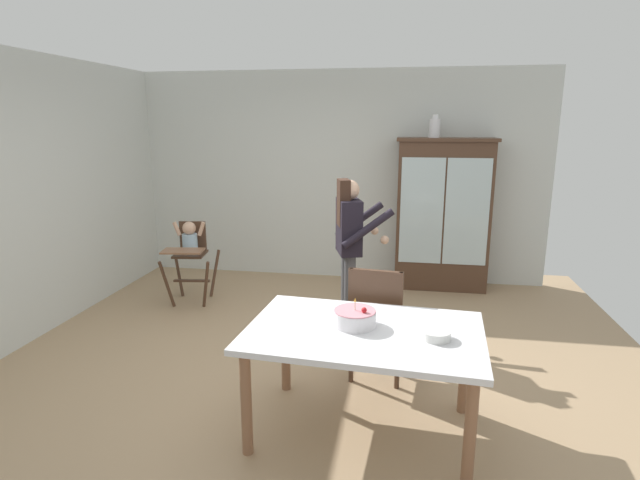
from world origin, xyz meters
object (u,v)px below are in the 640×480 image
serving_bowl (436,335)px  dining_chair_far_side (377,316)px  adult_person (350,238)px  ceramic_vase (435,127)px  china_cabinet (443,214)px  dining_table (364,342)px  birthday_cake (355,318)px  high_chair_with_toddler (190,247)px

serving_bowl → dining_chair_far_side: size_ratio=0.19×
serving_bowl → adult_person: bearing=113.4°
ceramic_vase → serving_bowl: 3.52m
ceramic_vase → dining_chair_far_side: (-0.50, -2.52, -1.43)m
china_cabinet → dining_chair_far_side: 2.63m
ceramic_vase → dining_table: (-0.55, -3.23, -1.34)m
dining_table → birthday_cake: size_ratio=5.65×
high_chair_with_toddler → serving_bowl: 3.47m
dining_chair_far_side → serving_bowl: bearing=124.1°
high_chair_with_toddler → serving_bowl: size_ratio=5.28×
china_cabinet → adult_person: (-0.97, -1.61, 0.03)m
adult_person → dining_chair_far_side: bearing=-177.1°
adult_person → serving_bowl: adult_person is taller
dining_chair_far_side → dining_table: bearing=93.0°
ceramic_vase → dining_table: ceramic_vase is taller
serving_bowl → high_chair_with_toddler: bearing=139.2°
ceramic_vase → china_cabinet: bearing=-1.4°
high_chair_with_toddler → serving_bowl: high_chair_with_toddler is taller
birthday_cake → serving_bowl: (0.52, -0.13, -0.03)m
adult_person → serving_bowl: 1.85m
high_chair_with_toddler → birthday_cake: size_ratio=3.39×
adult_person → dining_chair_far_side: adult_person is taller
china_cabinet → serving_bowl: china_cabinet is taller
adult_person → birthday_cake: 1.59m
china_cabinet → birthday_cake: 3.27m
china_cabinet → high_chair_with_toddler: size_ratio=1.97×
high_chair_with_toddler → serving_bowl: bearing=-49.1°
dining_table → birthday_cake: bearing=141.1°
adult_person → dining_table: 1.67m
china_cabinet → birthday_cake: bearing=-103.5°
high_chair_with_toddler → serving_bowl: (2.63, -2.27, 0.11)m
adult_person → serving_bowl: bearing=-173.5°
dining_table → dining_chair_far_side: bearing=86.3°
high_chair_with_toddler → birthday_cake: 3.01m
birthday_cake → dining_chair_far_side: dining_chair_far_side is taller
adult_person → dining_chair_far_side: size_ratio=1.59×
china_cabinet → serving_bowl: (-0.24, -3.30, -0.17)m
dining_chair_far_side → ceramic_vase: bearing=-94.6°
china_cabinet → ceramic_vase: bearing=178.6°
china_cabinet → dining_chair_far_side: china_cabinet is taller
birthday_cake → china_cabinet: bearing=76.5°
high_chair_with_toddler → adult_person: (1.90, -0.58, 0.31)m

